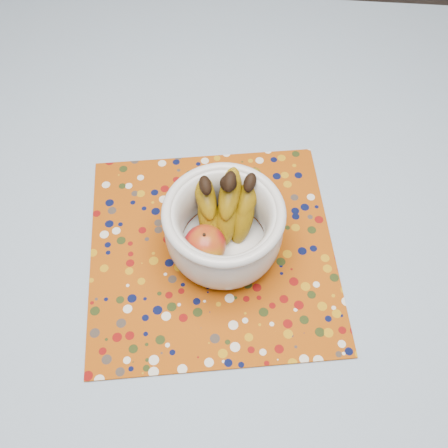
% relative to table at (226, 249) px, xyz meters
% --- Properties ---
extents(table, '(1.20, 1.20, 0.75)m').
position_rel_table_xyz_m(table, '(0.00, 0.00, 0.00)').
color(table, brown).
rests_on(table, ground).
extents(tablecloth, '(1.32, 1.32, 0.01)m').
position_rel_table_xyz_m(tablecloth, '(0.00, 0.00, 0.08)').
color(tablecloth, '#6484A7').
rests_on(tablecloth, table).
extents(placemat, '(0.47, 0.47, 0.00)m').
position_rel_table_xyz_m(placemat, '(-0.02, -0.05, 0.09)').
color(placemat, '#933E08').
rests_on(placemat, tablecloth).
extents(fruit_bowl, '(0.19, 0.20, 0.15)m').
position_rel_table_xyz_m(fruit_bowl, '(-0.00, -0.04, 0.16)').
color(fruit_bowl, silver).
rests_on(fruit_bowl, placemat).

